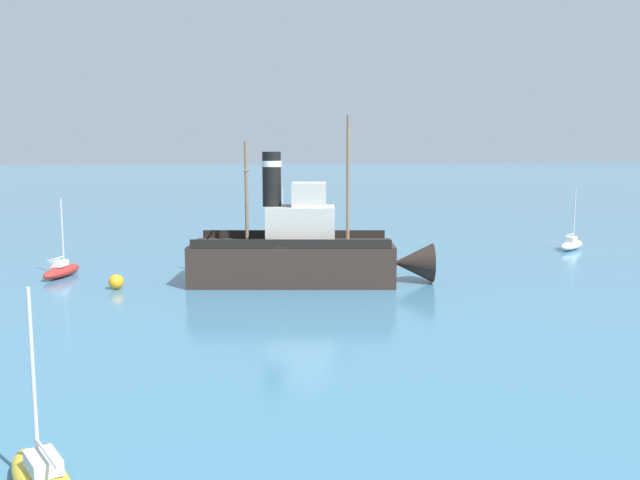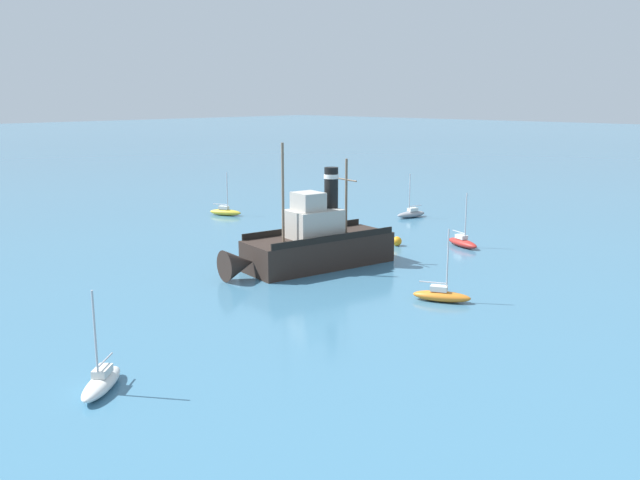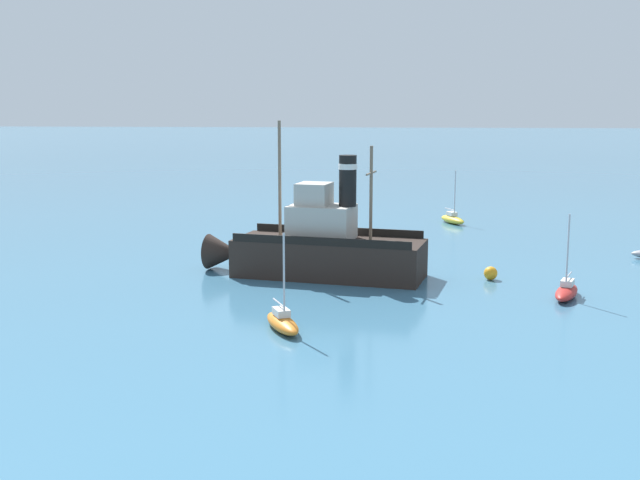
{
  "view_description": "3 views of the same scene",
  "coord_description": "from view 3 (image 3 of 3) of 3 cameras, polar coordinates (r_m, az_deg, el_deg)",
  "views": [
    {
      "loc": [
        38.56,
        -6.14,
        8.05
      ],
      "look_at": [
        -2.19,
        1.95,
        2.36
      ],
      "focal_mm": 38.0,
      "sensor_mm": 36.0,
      "label": 1
    },
    {
      "loc": [
        -36.91,
        38.03,
        13.32
      ],
      "look_at": [
        -0.94,
        -0.1,
        2.1
      ],
      "focal_mm": 38.0,
      "sensor_mm": 36.0,
      "label": 2
    },
    {
      "loc": [
        -51.05,
        -3.79,
        11.08
      ],
      "look_at": [
        -2.15,
        0.49,
        2.59
      ],
      "focal_mm": 45.0,
      "sensor_mm": 36.0,
      "label": 3
    }
  ],
  "objects": [
    {
      "name": "ground_plane",
      "position": [
        52.37,
        0.74,
        -2.4
      ],
      "size": [
        600.0,
        600.0,
        0.0
      ],
      "primitive_type": "plane",
      "color": "teal"
    },
    {
      "name": "sailboat_yellow",
      "position": [
        74.81,
        9.41,
        1.5
      ],
      "size": [
        3.91,
        2.58,
        4.9
      ],
      "color": "gold",
      "rests_on": "ground"
    },
    {
      "name": "old_tugboat",
      "position": [
        51.28,
        -0.01,
        -0.57
      ],
      "size": [
        6.69,
        14.78,
        9.9
      ],
      "color": "#2D231E",
      "rests_on": "ground"
    },
    {
      "name": "sailboat_red",
      "position": [
        47.85,
        17.12,
        -3.49
      ],
      "size": [
        3.94,
        2.38,
        4.9
      ],
      "color": "#B22823",
      "rests_on": "ground"
    },
    {
      "name": "mooring_buoy",
      "position": [
        51.57,
        12.04,
        -2.32
      ],
      "size": [
        0.85,
        0.85,
        0.85
      ],
      "primitive_type": "sphere",
      "color": "orange",
      "rests_on": "ground"
    },
    {
      "name": "sailboat_orange",
      "position": [
        39.52,
        -2.69,
        -5.84
      ],
      "size": [
        3.91,
        2.61,
        4.9
      ],
      "color": "orange",
      "rests_on": "ground"
    }
  ]
}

